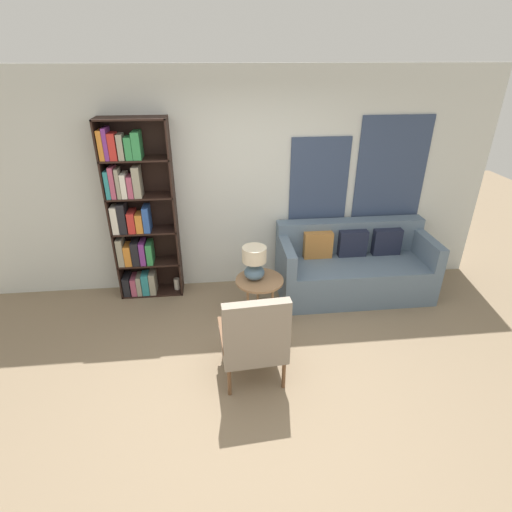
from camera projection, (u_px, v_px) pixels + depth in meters
The scene contains 7 objects.
ground_plane at pixel (254, 390), 3.71m from camera, with size 14.00×14.00×0.00m, color #847056.
wall_back at pixel (241, 184), 4.89m from camera, with size 6.40×0.08×2.70m.
bookshelf at pixel (135, 217), 4.74m from camera, with size 0.77×0.30×2.18m.
armchair at pixel (254, 338), 3.58m from camera, with size 0.63×0.63×0.97m.
couch at pixel (353, 267), 5.10m from camera, with size 1.90×0.83×0.90m.
side_table at pixel (260, 283), 4.52m from camera, with size 0.54×0.54×0.52m.
table_lamp at pixel (254, 262), 4.42m from camera, with size 0.27×0.27×0.39m.
Camera 1 is at (-0.27, -2.72, 2.80)m, focal length 28.00 mm.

